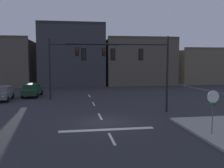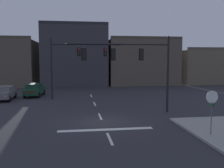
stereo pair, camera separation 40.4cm
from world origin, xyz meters
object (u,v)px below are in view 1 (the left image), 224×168
Objects in this scene: signal_mast_near_side at (135,60)px; car_lot_nearside at (32,90)px; car_lot_middle at (2,93)px; signal_mast_far_side at (71,58)px; stop_sign at (213,102)px.

signal_mast_near_side is 1.96× the size of car_lot_nearside.
signal_mast_near_side is at bearing -34.46° from car_lot_middle.
signal_mast_far_side is (-5.48, 9.04, 0.19)m from signal_mast_near_side.
car_lot_nearside is at bearing 131.47° from signal_mast_near_side.
stop_sign is at bearing -45.53° from car_lot_middle.
signal_mast_far_side reaches higher than car_lot_nearside.
signal_mast_near_side is at bearing -58.75° from signal_mast_far_side.
stop_sign is (8.44, -16.45, -2.64)m from signal_mast_far_side.
stop_sign is at bearing -62.84° from signal_mast_far_side.
car_lot_middle is (-7.75, 0.04, -3.92)m from signal_mast_far_side.
car_lot_nearside is at bearing 41.15° from car_lot_middle.
signal_mast_near_side is 16.48m from car_lot_middle.
stop_sign is 23.25m from car_lot_nearside.
car_lot_middle is (-2.94, -2.57, 0.00)m from car_lot_nearside.
stop_sign is 0.62× the size of car_lot_nearside.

